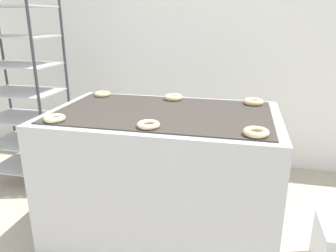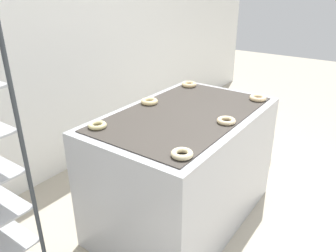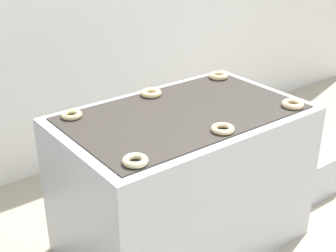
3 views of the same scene
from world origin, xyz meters
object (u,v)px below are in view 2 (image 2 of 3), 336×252
donut_far_right (189,84)px  donut_near_center (226,121)px  donut_far_left (97,125)px  donut_near_left (182,154)px  fryer_machine (184,168)px  donut_near_right (258,98)px  glaze_bin (252,148)px  donut_far_center (150,101)px

donut_far_right → donut_near_center: bearing=-131.2°
donut_far_left → donut_far_right: (1.12, -0.01, 0.00)m
donut_near_left → fryer_machine: bearing=31.1°
donut_near_right → glaze_bin: bearing=19.3°
donut_far_right → donut_near_right: bearing=-90.0°
donut_near_center → donut_far_left: same height
donut_near_left → donut_far_center: donut_far_center is taller
donut_near_center → donut_far_right: 0.86m
fryer_machine → donut_far_left: 0.80m
donut_near_left → donut_far_right: (1.13, 0.66, 0.00)m
donut_near_center → donut_near_left: bearing=-179.1°
glaze_bin → donut_near_center: 1.43m
donut_far_right → glaze_bin: bearing=-35.3°
fryer_machine → glaze_bin: (1.18, -0.12, -0.30)m
fryer_machine → donut_near_right: bearing=-30.3°
fryer_machine → glaze_bin: 1.23m
glaze_bin → donut_far_center: size_ratio=2.74×
donut_near_right → donut_far_center: (-0.57, 0.66, 0.00)m
glaze_bin → donut_far_right: size_ratio=2.71×
glaze_bin → donut_far_left: donut_far_left is taller
donut_near_left → donut_far_left: size_ratio=1.02×
donut_far_center → donut_far_right: size_ratio=0.99×
donut_near_center → donut_far_right: donut_far_right is taller
donut_near_center → donut_far_center: 0.66m
glaze_bin → fryer_machine: bearing=174.3°
glaze_bin → donut_far_right: (-0.61, 0.43, 0.79)m
glaze_bin → donut_near_left: size_ratio=2.95×
fryer_machine → donut_far_center: bearing=89.7°
glaze_bin → donut_far_center: (-1.18, 0.45, 0.79)m
donut_near_center → donut_far_right: bearing=48.8°
glaze_bin → donut_near_center: size_ratio=2.89×
glaze_bin → donut_near_left: 1.93m
fryer_machine → donut_near_left: bearing=-148.9°
donut_far_center → glaze_bin: bearing=-20.7°
donut_near_right → donut_far_right: (0.00, 0.65, 0.00)m
fryer_machine → glaze_bin: size_ratio=4.03×
donut_far_left → donut_far_center: 0.56m
fryer_machine → donut_far_center: 0.59m
donut_near_left → donut_far_left: (0.01, 0.66, -0.00)m
donut_near_center → donut_far_left: bearing=130.5°
fryer_machine → glaze_bin: fryer_machine is taller
donut_near_center → donut_far_left: (-0.56, 0.65, 0.00)m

